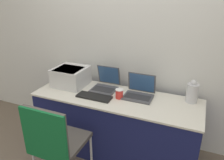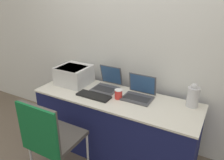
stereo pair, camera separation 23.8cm
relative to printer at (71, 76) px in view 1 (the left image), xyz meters
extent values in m
cube|color=silver|center=(0.63, 0.33, 0.46)|extent=(8.00, 0.05, 2.60)
cube|color=#191E51|center=(0.63, -0.09, -0.49)|extent=(1.83, 0.60, 0.70)
cube|color=silver|center=(0.63, -0.09, -0.13)|extent=(1.85, 0.62, 0.02)
cube|color=silver|center=(0.00, 0.00, -0.01)|extent=(0.38, 0.36, 0.22)
cube|color=black|center=(0.00, -0.03, 0.08)|extent=(0.30, 0.28, 0.04)
cube|color=#4C4C51|center=(0.44, 0.01, -0.11)|extent=(0.28, 0.25, 0.02)
cube|color=#2D2D30|center=(0.44, 0.00, -0.10)|extent=(0.25, 0.14, 0.00)
cube|color=#4C4C51|center=(0.44, 0.17, 0.02)|extent=(0.28, 0.07, 0.24)
cube|color=#2D5184|center=(0.44, 0.16, 0.02)|extent=(0.25, 0.06, 0.22)
cube|color=#4C4C51|center=(0.86, -0.02, -0.11)|extent=(0.31, 0.23, 0.02)
cube|color=#2D2D30|center=(0.86, -0.03, -0.10)|extent=(0.28, 0.12, 0.00)
cube|color=#4C4C51|center=(0.86, 0.12, 0.01)|extent=(0.31, 0.04, 0.23)
cube|color=#2D5184|center=(0.86, 0.11, 0.01)|extent=(0.28, 0.03, 0.20)
cube|color=black|center=(0.42, -0.20, -0.11)|extent=(0.39, 0.14, 0.02)
cylinder|color=red|center=(0.68, -0.10, -0.07)|extent=(0.08, 0.08, 0.10)
cylinder|color=white|center=(0.68, -0.10, -0.02)|extent=(0.09, 0.09, 0.01)
cylinder|color=silver|center=(1.41, 0.12, -0.02)|extent=(0.12, 0.12, 0.20)
sphere|color=silver|center=(1.41, 0.12, 0.10)|extent=(0.07, 0.07, 0.07)
cube|color=#4C4742|center=(0.33, -0.70, -0.37)|extent=(0.42, 0.44, 0.04)
cube|color=#4C4742|center=(0.33, -0.90, -0.13)|extent=(0.42, 0.03, 0.44)
cylinder|color=silver|center=(0.13, -0.49, -0.62)|extent=(0.02, 0.02, 0.45)
cylinder|color=silver|center=(0.52, -0.49, -0.62)|extent=(0.02, 0.02, 0.45)
cube|color=#146633|center=(0.33, -0.93, -0.16)|extent=(0.44, 0.02, 0.49)
camera|label=1|loc=(1.43, -2.09, 0.98)|focal=35.00mm
camera|label=2|loc=(1.64, -1.98, 0.98)|focal=35.00mm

